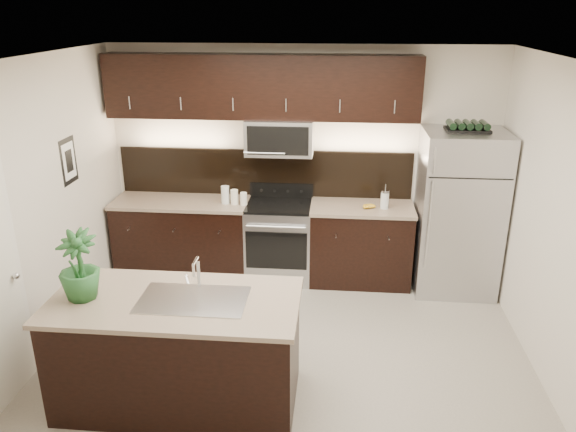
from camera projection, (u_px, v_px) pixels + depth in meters
name	position (u px, v px, depth m)	size (l,w,h in m)	color
ground	(287.00, 359.00, 5.24)	(4.50, 4.50, 0.00)	gray
room_walls	(273.00, 187.00, 4.61)	(4.52, 4.02, 2.71)	beige
counter_run	(262.00, 240.00, 6.69)	(3.51, 0.65, 0.94)	black
upper_fixtures	(264.00, 97.00, 6.23)	(3.49, 0.40, 1.66)	black
island	(178.00, 350.00, 4.55)	(1.96, 0.96, 0.94)	black
sink_faucet	(193.00, 298.00, 4.37)	(0.84, 0.50, 0.28)	silver
refrigerator	(458.00, 212.00, 6.28)	(0.89, 0.80, 1.84)	#B2B2B7
wine_rack	(468.00, 126.00, 5.94)	(0.45, 0.28, 0.11)	black
plant	(79.00, 265.00, 4.31)	(0.31, 0.31, 0.56)	#215425
canisters	(232.00, 196.00, 6.46)	(0.31, 0.12, 0.21)	silver
french_press	(385.00, 199.00, 6.31)	(0.10, 0.10, 0.28)	silver
bananas	(365.00, 206.00, 6.33)	(0.15, 0.12, 0.05)	#C3901B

